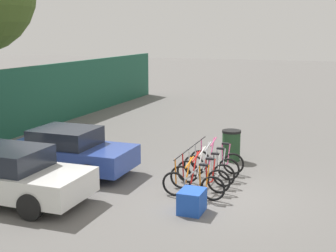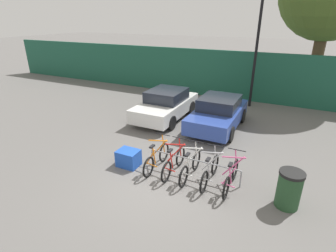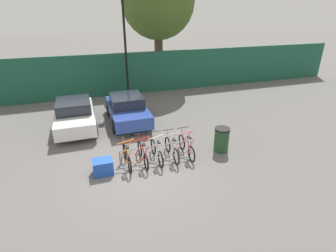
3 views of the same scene
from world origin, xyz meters
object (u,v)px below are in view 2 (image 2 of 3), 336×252
(bicycle_orange, at_px, (157,158))
(car_blue, at_px, (218,113))
(lamp_post, at_px, (258,37))
(trash_bin, at_px, (289,189))
(car_white, at_px, (166,104))
(cargo_crate, at_px, (129,158))
(bicycle_red, at_px, (174,162))
(bicycle_silver, at_px, (210,171))
(bike_rack, at_px, (193,162))
(bicycle_white, at_px, (190,167))
(bicycle_pink, at_px, (231,177))

(bicycle_orange, xyz_separation_m, car_blue, (0.80, 4.21, 0.31))
(lamp_post, distance_m, trash_bin, 9.00)
(bicycle_orange, relative_size, trash_bin, 1.66)
(car_white, relative_size, cargo_crate, 5.74)
(bicycle_red, relative_size, bicycle_silver, 1.00)
(lamp_post, bearing_deg, bicycle_red, -96.59)
(bicycle_silver, relative_size, lamp_post, 0.26)
(lamp_post, bearing_deg, car_blue, -101.01)
(bike_rack, bearing_deg, bicycle_red, -166.07)
(lamp_post, bearing_deg, bicycle_white, -92.59)
(bicycle_red, bearing_deg, bicycle_pink, 1.76)
(bicycle_red, distance_m, bicycle_white, 0.56)
(bicycle_red, xyz_separation_m, bicycle_pink, (1.81, 0.00, 0.00))
(bike_rack, distance_m, car_blue, 4.09)
(bicycle_red, height_order, car_blue, car_blue)
(bike_rack, relative_size, car_blue, 0.75)
(bicycle_pink, height_order, cargo_crate, bicycle_pink)
(bicycle_orange, bearing_deg, car_white, 114.85)
(bicycle_pink, height_order, car_blue, car_blue)
(bicycle_red, distance_m, trash_bin, 3.33)
(bike_rack, xyz_separation_m, bicycle_pink, (1.21, -0.15, -0.10))
(bicycle_orange, bearing_deg, car_blue, 81.26)
(bike_rack, relative_size, cargo_crate, 4.23)
(bicycle_silver, distance_m, bicycle_pink, 0.63)
(bicycle_silver, xyz_separation_m, trash_bin, (2.14, -0.12, 0.14))
(bicycle_white, bearing_deg, cargo_crate, -171.83)
(car_white, bearing_deg, bike_rack, -53.87)
(bicycle_pink, bearing_deg, lamp_post, 93.66)
(bicycle_silver, height_order, trash_bin, bicycle_silver)
(bike_rack, distance_m, bicycle_red, 0.62)
(cargo_crate, bearing_deg, bike_rack, 10.75)
(bicycle_silver, height_order, car_white, car_white)
(bike_rack, distance_m, bicycle_pink, 1.22)
(bicycle_white, bearing_deg, bicycle_orange, -178.80)
(bicycle_pink, height_order, car_white, car_white)
(bicycle_white, bearing_deg, lamp_post, 88.61)
(bicycle_silver, bearing_deg, car_white, 130.26)
(trash_bin, bearing_deg, car_white, 142.58)
(bike_rack, distance_m, bicycle_orange, 1.22)
(bicycle_orange, relative_size, bicycle_pink, 1.00)
(bicycle_pink, relative_size, car_blue, 0.43)
(bike_rack, bearing_deg, cargo_crate, -169.25)
(bicycle_pink, xyz_separation_m, cargo_crate, (-3.34, -0.26, -0.10))
(bicycle_orange, bearing_deg, bike_rack, 9.01)
(bicycle_red, relative_size, car_blue, 0.43)
(bicycle_red, distance_m, bicycle_silver, 1.18)
(car_blue, bearing_deg, bicycle_pink, -68.94)
(bicycle_white, distance_m, lamp_post, 8.63)
(bicycle_silver, relative_size, trash_bin, 1.66)
(bicycle_white, bearing_deg, bicycle_pink, 1.20)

